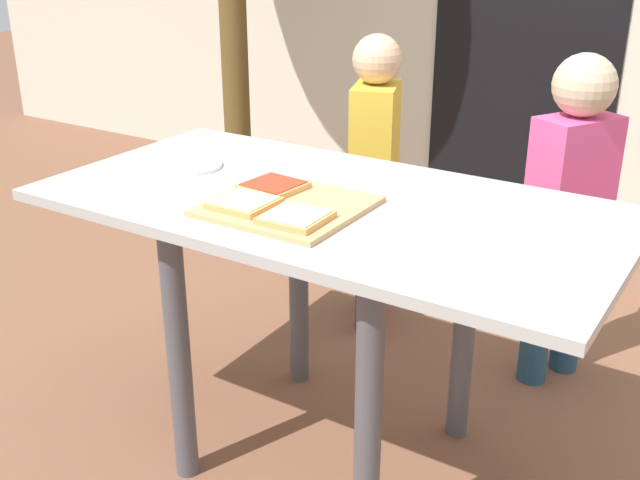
{
  "coord_description": "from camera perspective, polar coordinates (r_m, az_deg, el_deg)",
  "views": [
    {
      "loc": [
        0.92,
        -1.49,
        1.38
      ],
      "look_at": [
        -0.02,
        0.0,
        0.63
      ],
      "focal_mm": 43.28,
      "sensor_mm": 36.0,
      "label": 1
    }
  ],
  "objects": [
    {
      "name": "ground_plane",
      "position": [
        2.23,
        0.51,
        -15.32
      ],
      "size": [
        16.0,
        16.0,
        0.0
      ],
      "primitive_type": "plane",
      "color": "brown"
    },
    {
      "name": "house_door",
      "position": [
        3.82,
        15.18,
        16.42
      ],
      "size": [
        0.9,
        0.02,
        2.0
      ],
      "primitive_type": "cube",
      "color": "black",
      "rests_on": "ground"
    },
    {
      "name": "dining_table",
      "position": [
        1.91,
        0.57,
        -0.25
      ],
      "size": [
        1.42,
        0.72,
        0.75
      ],
      "color": "#ABADAB",
      "rests_on": "ground"
    },
    {
      "name": "cutting_board",
      "position": [
        1.8,
        -2.42,
        2.51
      ],
      "size": [
        0.34,
        0.33,
        0.01
      ],
      "primitive_type": "cube",
      "color": "tan",
      "rests_on": "dining_table"
    },
    {
      "name": "pizza_slice_near_left",
      "position": [
        1.79,
        -5.62,
        2.76
      ],
      "size": [
        0.13,
        0.13,
        0.02
      ],
      "color": "tan",
      "rests_on": "cutting_board"
    },
    {
      "name": "pizza_slice_far_left",
      "position": [
        1.89,
        -3.46,
        4.0
      ],
      "size": [
        0.15,
        0.15,
        0.02
      ],
      "color": "tan",
      "rests_on": "cutting_board"
    },
    {
      "name": "pizza_slice_near_right",
      "position": [
        1.69,
        -1.82,
        1.7
      ],
      "size": [
        0.14,
        0.14,
        0.02
      ],
      "color": "tan",
      "rests_on": "cutting_board"
    },
    {
      "name": "plate_white_left",
      "position": [
        2.14,
        -9.7,
        5.47
      ],
      "size": [
        0.18,
        0.18,
        0.01
      ],
      "primitive_type": "cylinder",
      "color": "white",
      "rests_on": "dining_table"
    },
    {
      "name": "child_left",
      "position": [
        2.64,
        4.03,
        5.45
      ],
      "size": [
        0.21,
        0.27,
        1.03
      ],
      "color": "#4C3962",
      "rests_on": "ground"
    },
    {
      "name": "child_right",
      "position": [
        2.4,
        17.95,
        2.85
      ],
      "size": [
        0.24,
        0.28,
        1.03
      ],
      "color": "navy",
      "rests_on": "ground"
    }
  ]
}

